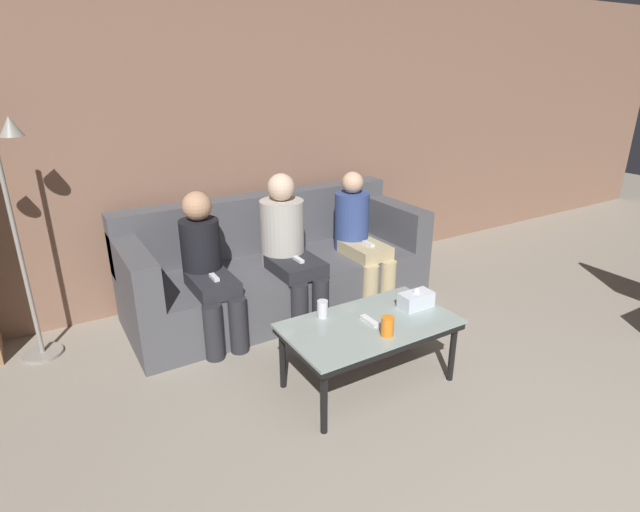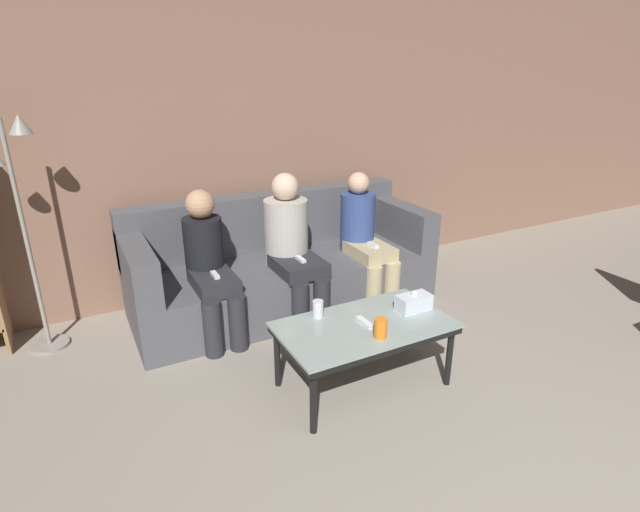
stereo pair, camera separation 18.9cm
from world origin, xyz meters
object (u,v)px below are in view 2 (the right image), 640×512
at_px(standing_lamp, 24,213).
at_px(seated_person_mid_left, 291,243).
at_px(game_remote, 365,322).
at_px(seated_person_mid_right, 364,236).
at_px(coffee_table, 364,330).
at_px(seated_person_left_end, 209,263).
at_px(cup_near_right, 318,309).
at_px(couch, 282,268).
at_px(cup_near_left, 381,328).
at_px(tissue_box, 414,302).

height_order(standing_lamp, seated_person_mid_left, standing_lamp).
xyz_separation_m(game_remote, seated_person_mid_left, (0.02, 1.10, 0.16)).
bearing_deg(seated_person_mid_right, coffee_table, -122.28).
relative_size(seated_person_left_end, seated_person_mid_left, 0.95).
bearing_deg(cup_near_right, couch, 78.11).
bearing_deg(game_remote, cup_near_left, -92.26).
height_order(couch, seated_person_mid_left, seated_person_mid_left).
bearing_deg(couch, seated_person_mid_right, -19.01).
bearing_deg(standing_lamp, couch, -4.72).
relative_size(cup_near_left, seated_person_mid_right, 0.11).
relative_size(cup_near_left, standing_lamp, 0.07).
xyz_separation_m(couch, coffee_table, (-0.02, -1.31, 0.07)).
bearing_deg(seated_person_left_end, seated_person_mid_right, 0.16).
height_order(game_remote, seated_person_mid_left, seated_person_mid_left).
relative_size(tissue_box, game_remote, 1.47).
distance_m(standing_lamp, seated_person_mid_right, 2.48).
bearing_deg(seated_person_mid_right, standing_lamp, 171.24).
bearing_deg(seated_person_mid_left, cup_near_left, -91.30).
distance_m(seated_person_mid_left, seated_person_mid_right, 0.66).
xyz_separation_m(coffee_table, cup_near_right, (-0.21, 0.21, 0.10)).
xyz_separation_m(coffee_table, seated_person_left_end, (-0.64, 1.08, 0.17)).
bearing_deg(seated_person_mid_left, seated_person_mid_right, -1.57).
bearing_deg(cup_near_left, cup_near_right, 117.74).
height_order(cup_near_right, seated_person_mid_right, seated_person_mid_right).
distance_m(coffee_table, seated_person_mid_left, 1.12).
xyz_separation_m(cup_near_left, seated_person_mid_left, (0.03, 1.28, 0.11)).
xyz_separation_m(cup_near_left, game_remote, (0.01, 0.18, -0.05)).
distance_m(seated_person_left_end, seated_person_mid_left, 0.66).
bearing_deg(seated_person_left_end, seated_person_mid_left, 1.89).
distance_m(couch, seated_person_mid_left, 0.35).
height_order(cup_near_left, seated_person_mid_left, seated_person_mid_left).
bearing_deg(tissue_box, cup_near_left, -153.70).
height_order(cup_near_left, game_remote, cup_near_left).
distance_m(coffee_table, seated_person_left_end, 1.26).
relative_size(coffee_table, game_remote, 7.02).
relative_size(coffee_table, tissue_box, 4.79).
bearing_deg(standing_lamp, game_remote, -39.97).
xyz_separation_m(cup_near_left, cup_near_right, (-0.20, 0.39, -0.00)).
height_order(couch, cup_near_left, couch).
relative_size(couch, seated_person_mid_right, 2.26).
bearing_deg(standing_lamp, coffee_table, -39.97).
xyz_separation_m(couch, seated_person_mid_right, (0.66, -0.23, 0.24)).
bearing_deg(coffee_table, seated_person_mid_left, 88.85).
xyz_separation_m(couch, cup_near_right, (-0.23, -1.10, 0.17)).
height_order(tissue_box, seated_person_mid_left, seated_person_mid_left).
distance_m(cup_near_right, seated_person_mid_left, 0.93).
relative_size(coffee_table, seated_person_left_end, 0.97).
distance_m(game_remote, seated_person_mid_right, 1.28).
bearing_deg(coffee_table, cup_near_left, -92.26).
xyz_separation_m(tissue_box, standing_lamp, (-2.11, 1.44, 0.50)).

